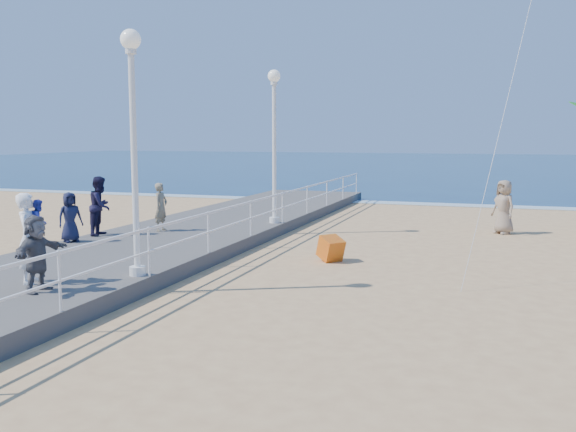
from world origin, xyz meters
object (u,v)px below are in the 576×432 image
(spectator_6, at_px, (161,207))
(box_kite, at_px, (331,251))
(woman_holding_toddler, at_px, (29,238))
(lamp_post_mid, at_px, (133,127))
(spectator_5, at_px, (37,253))
(spectator_4, at_px, (70,217))
(toddler_held, at_px, (39,221))
(beach_walker_c, at_px, (504,207))
(spectator_7, at_px, (101,206))
(lamp_post_far, at_px, (274,130))

(spectator_6, xyz_separation_m, box_kite, (5.99, -1.22, -0.88))
(woman_holding_toddler, bearing_deg, lamp_post_mid, -74.78)
(lamp_post_mid, distance_m, spectator_5, 3.32)
(spectator_4, bearing_deg, toddler_held, -117.64)
(spectator_5, relative_size, spectator_6, 0.99)
(beach_walker_c, relative_size, box_kite, 3.19)
(toddler_held, bearing_deg, woman_holding_toddler, 112.05)
(spectator_7, relative_size, box_kite, 3.04)
(woman_holding_toddler, bearing_deg, spectator_6, -14.42)
(woman_holding_toddler, height_order, beach_walker_c, woman_holding_toddler)
(lamp_post_mid, height_order, box_kite, lamp_post_mid)
(spectator_7, height_order, box_kite, spectator_7)
(spectator_5, height_order, beach_walker_c, spectator_5)
(woman_holding_toddler, distance_m, spectator_4, 5.30)
(lamp_post_far, distance_m, spectator_7, 6.44)
(woman_holding_toddler, relative_size, spectator_7, 1.04)
(spectator_5, distance_m, spectator_6, 8.16)
(lamp_post_far, distance_m, beach_walker_c, 8.56)
(toddler_held, relative_size, spectator_4, 0.62)
(woman_holding_toddler, height_order, box_kite, woman_holding_toddler)
(lamp_post_far, xyz_separation_m, spectator_7, (-4.18, -4.30, -2.35))
(toddler_held, xyz_separation_m, spectator_7, (-2.60, 5.90, -0.39))
(woman_holding_toddler, distance_m, spectator_6, 7.48)
(woman_holding_toddler, xyz_separation_m, toddler_held, (0.15, 0.15, 0.35))
(spectator_7, bearing_deg, toddler_held, -167.02)
(spectator_6, height_order, spectator_7, spectator_7)
(toddler_held, bearing_deg, box_kite, -61.11)
(spectator_5, bearing_deg, lamp_post_far, -5.97)
(spectator_7, height_order, beach_walker_c, spectator_7)
(toddler_held, bearing_deg, spectator_7, 0.85)
(box_kite, bearing_deg, spectator_5, -171.43)
(woman_holding_toddler, distance_m, spectator_5, 0.89)
(spectator_6, height_order, box_kite, spectator_6)
(beach_walker_c, bearing_deg, woman_holding_toddler, -81.22)
(spectator_5, bearing_deg, spectator_4, 30.98)
(lamp_post_mid, relative_size, spectator_4, 3.66)
(lamp_post_mid, height_order, toddler_held, lamp_post_mid)
(beach_walker_c, bearing_deg, spectator_4, -100.35)
(beach_walker_c, height_order, box_kite, beach_walker_c)
(lamp_post_far, bearing_deg, beach_walker_c, 18.95)
(lamp_post_mid, height_order, spectator_6, lamp_post_mid)
(toddler_held, relative_size, spectator_5, 0.59)
(lamp_post_mid, relative_size, spectator_7, 2.92)
(lamp_post_far, xyz_separation_m, spectator_4, (-4.25, -5.71, -2.53))
(spectator_6, bearing_deg, spectator_5, -165.89)
(beach_walker_c, bearing_deg, lamp_post_far, -116.36)
(lamp_post_mid, distance_m, woman_holding_toddler, 3.19)
(toddler_held, distance_m, spectator_5, 1.03)
(spectator_5, relative_size, beach_walker_c, 0.81)
(lamp_post_far, height_order, toddler_held, lamp_post_far)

